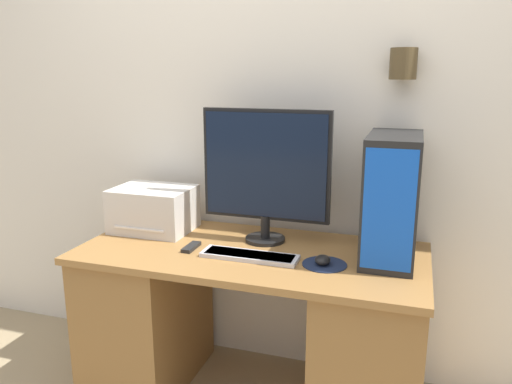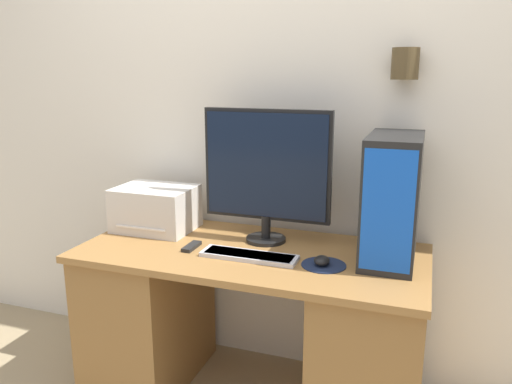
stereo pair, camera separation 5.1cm
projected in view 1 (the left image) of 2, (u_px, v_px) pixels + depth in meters
wall_back at (277, 99)px, 2.37m from camera, size 6.40×0.16×2.70m
desk at (251, 324)px, 2.24m from camera, size 1.48×0.68×0.73m
monitor at (266, 169)px, 2.20m from camera, size 0.58×0.18×0.59m
keyboard at (250, 256)px, 2.06m from camera, size 0.40×0.11×0.02m
mousepad at (324, 264)px, 1.99m from camera, size 0.18×0.18×0.00m
mouse at (323, 260)px, 1.98m from camera, size 0.06×0.08×0.04m
computer_tower at (392, 198)px, 2.01m from camera, size 0.21×0.42×0.51m
printer at (154, 209)px, 2.40m from camera, size 0.37×0.29×0.21m
remote_control at (191, 247)px, 2.17m from camera, size 0.04×0.12×0.02m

